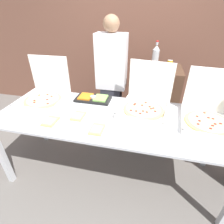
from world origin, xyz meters
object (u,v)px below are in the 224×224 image
(pizza_box_far_left, at_px, (209,114))
(paper_plate_front_left, at_px, (51,122))
(paper_plate_front_right, at_px, (97,130))
(veggie_tray, at_px, (93,98))
(pizza_box_near_left, at_px, (45,93))
(soda_can_silver, at_px, (140,66))
(paper_plate_front_center, at_px, (78,116))
(pizza_box_far_right, at_px, (145,102))
(soda_can_colored, at_px, (169,65))
(person_guest_plaid, at_px, (111,82))
(soda_bottle, at_px, (156,56))

(pizza_box_far_left, relative_size, paper_plate_front_left, 2.67)
(paper_plate_front_right, relative_size, veggie_tray, 0.55)
(pizza_box_near_left, height_order, paper_plate_front_right, pizza_box_near_left)
(paper_plate_front_left, distance_m, soda_can_silver, 1.26)
(paper_plate_front_center, height_order, paper_plate_front_left, same)
(pizza_box_far_right, relative_size, paper_plate_front_right, 2.51)
(soda_can_colored, height_order, person_guest_plaid, person_guest_plaid)
(pizza_box_far_right, xyz_separation_m, person_guest_plaid, (-0.51, 0.53, -0.02))
(veggie_tray, relative_size, soda_can_colored, 3.42)
(paper_plate_front_left, relative_size, soda_bottle, 0.62)
(veggie_tray, bearing_deg, person_guest_plaid, 75.00)
(pizza_box_far_left, bearing_deg, paper_plate_front_right, -153.22)
(pizza_box_far_right, relative_size, veggie_tray, 1.37)
(soda_bottle, bearing_deg, pizza_box_far_left, -53.91)
(pizza_box_far_right, distance_m, soda_can_colored, 0.69)
(pizza_box_far_right, height_order, pizza_box_near_left, same)
(pizza_box_near_left, xyz_separation_m, soda_bottle, (1.25, 0.72, 0.34))
(pizza_box_far_left, height_order, person_guest_plaid, person_guest_plaid)
(soda_bottle, bearing_deg, paper_plate_front_left, -129.14)
(pizza_box_far_right, xyz_separation_m, paper_plate_front_center, (-0.65, -0.33, -0.07))
(pizza_box_far_left, bearing_deg, paper_plate_front_left, -160.34)
(paper_plate_front_left, height_order, person_guest_plaid, person_guest_plaid)
(paper_plate_front_left, bearing_deg, soda_bottle, 50.86)
(paper_plate_front_center, height_order, veggie_tray, veggie_tray)
(paper_plate_front_left, bearing_deg, soda_can_silver, 51.21)
(veggie_tray, bearing_deg, pizza_box_far_right, -7.20)
(paper_plate_front_left, bearing_deg, person_guest_plaid, 69.61)
(person_guest_plaid, bearing_deg, soda_can_colored, -175.53)
(paper_plate_front_left, xyz_separation_m, veggie_tray, (0.26, 0.56, 0.01))
(pizza_box_far_left, xyz_separation_m, soda_can_colored, (-0.38, 0.70, 0.26))
(veggie_tray, bearing_deg, soda_can_silver, 37.48)
(soda_bottle, distance_m, person_guest_plaid, 0.68)
(pizza_box_far_right, bearing_deg, paper_plate_front_center, -144.32)
(soda_can_colored, bearing_deg, soda_bottle, 156.89)
(paper_plate_front_center, relative_size, veggie_tray, 0.52)
(pizza_box_near_left, bearing_deg, pizza_box_far_right, 0.86)
(soda_can_silver, bearing_deg, pizza_box_near_left, -154.55)
(pizza_box_far_right, height_order, person_guest_plaid, person_guest_plaid)
(pizza_box_far_left, height_order, soda_can_silver, pizza_box_far_left)
(veggie_tray, xyz_separation_m, soda_can_silver, (0.51, 0.39, 0.32))
(paper_plate_front_center, distance_m, soda_can_silver, 1.01)
(paper_plate_front_center, xyz_separation_m, soda_bottle, (0.71, 1.00, 0.41))
(soda_can_colored, xyz_separation_m, person_guest_plaid, (-0.75, -0.06, -0.27))
(pizza_box_far_right, distance_m, soda_bottle, 0.76)
(pizza_box_near_left, relative_size, paper_plate_front_left, 2.51)
(soda_can_silver, bearing_deg, person_guest_plaid, 170.12)
(pizza_box_far_right, height_order, soda_can_silver, pizza_box_far_right)
(pizza_box_near_left, xyz_separation_m, veggie_tray, (0.57, 0.12, -0.06))
(soda_can_silver, bearing_deg, soda_can_colored, 19.08)
(paper_plate_front_center, distance_m, soda_bottle, 1.29)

